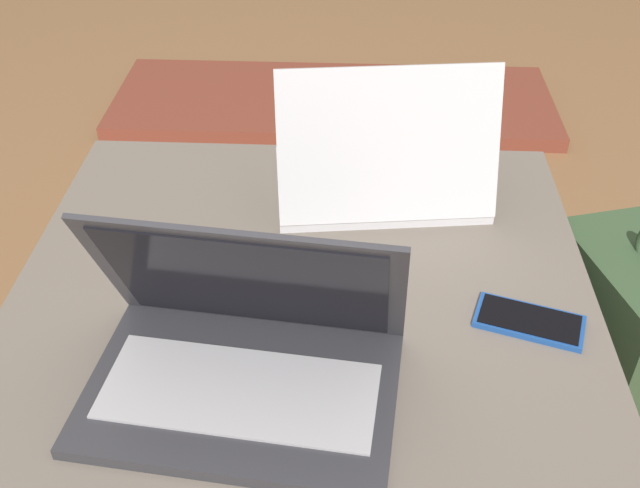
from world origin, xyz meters
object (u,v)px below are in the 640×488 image
at_px(cell_phone, 529,321).
at_px(backpack, 625,349).
at_px(laptop_far, 381,171).
at_px(laptop_near, 244,354).

relative_size(cell_phone, backpack, 0.35).
bearing_deg(laptop_far, laptop_near, 60.81).
relative_size(laptop_near, cell_phone, 2.54).
bearing_deg(laptop_far, cell_phone, 116.76).
bearing_deg(backpack, cell_phone, 113.66).
bearing_deg(laptop_near, cell_phone, 24.76).
xyz_separation_m(cell_phone, backpack, (0.24, 0.20, -0.25)).
height_order(laptop_far, cell_phone, laptop_far).
bearing_deg(laptop_near, laptop_far, 74.12).
bearing_deg(cell_phone, laptop_far, -128.63).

